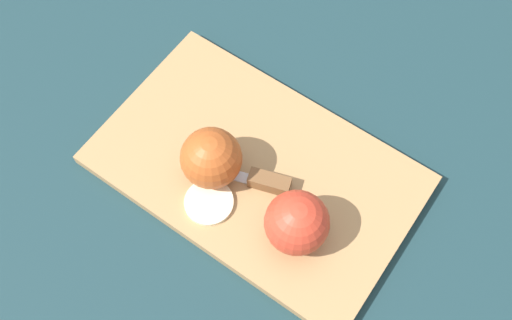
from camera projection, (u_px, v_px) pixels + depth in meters
ground_plane at (256, 172)px, 0.81m from camera, size 4.00×4.00×0.00m
cutting_board at (256, 169)px, 0.80m from camera, size 0.44×0.29×0.02m
apple_half_left at (297, 222)px, 0.72m from camera, size 0.08×0.08×0.08m
apple_half_right at (211, 158)px, 0.76m from camera, size 0.08×0.08×0.08m
knife at (262, 180)px, 0.78m from camera, size 0.14×0.07×0.02m
apple_slice at (209, 202)px, 0.77m from camera, size 0.06×0.06×0.01m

